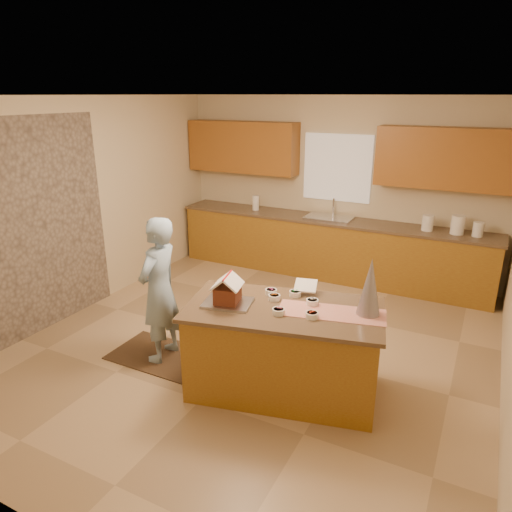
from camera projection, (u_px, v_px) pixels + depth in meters
name	position (u px, v px, depth m)	size (l,w,h in m)	color
floor	(256.00, 345.00, 5.34)	(5.50, 5.50, 0.00)	tan
ceiling	(256.00, 95.00, 4.45)	(5.50, 5.50, 0.00)	silver
wall_back	(337.00, 187.00, 7.21)	(5.50, 5.50, 0.00)	beige
wall_front	(30.00, 355.00, 2.58)	(5.50, 5.50, 0.00)	beige
wall_left	(81.00, 207.00, 5.97)	(5.50, 5.50, 0.00)	beige
stone_accent	(30.00, 230.00, 5.32)	(2.50, 2.50, 0.00)	gray
window_curtain	(337.00, 168.00, 7.09)	(1.05, 0.03, 1.00)	white
back_counter_base	(328.00, 249.00, 7.26)	(4.80, 0.60, 0.88)	olive
back_counter_top	(329.00, 220.00, 7.11)	(4.85, 0.63, 0.04)	brown
upper_cabinet_left	(243.00, 147.00, 7.55)	(1.85, 0.35, 0.80)	#995B20
upper_cabinet_right	(448.00, 158.00, 6.22)	(1.85, 0.35, 0.80)	#995B20
sink	(329.00, 221.00, 7.11)	(0.70, 0.45, 0.12)	silver
faucet	(333.00, 207.00, 7.21)	(0.03, 0.03, 0.28)	silver
island_base	(283.00, 352.00, 4.41)	(1.71, 0.85, 0.84)	olive
island_top	(284.00, 310.00, 4.26)	(1.78, 0.93, 0.04)	brown
table_runner	(331.00, 312.00, 4.16)	(0.95, 0.34, 0.01)	red
baking_tray	(228.00, 303.00, 4.33)	(0.44, 0.32, 0.02)	silver
cookbook	(306.00, 286.00, 4.53)	(0.21, 0.02, 0.17)	white
tinsel_tree	(370.00, 287.00, 4.05)	(0.21, 0.21, 0.52)	#AEAEBA
rug	(161.00, 355.00, 5.13)	(1.05, 0.69, 0.01)	black
boy	(159.00, 290.00, 4.85)	(0.57, 0.37, 1.55)	#8DACC8
canister_a	(428.00, 223.00, 6.46)	(0.16, 0.16, 0.22)	white
canister_b	(458.00, 225.00, 6.29)	(0.18, 0.18, 0.26)	white
canister_c	(478.00, 229.00, 6.19)	(0.14, 0.14, 0.20)	white
paper_towel	(256.00, 203.00, 7.60)	(0.11, 0.11, 0.24)	white
gingerbread_house	(228.00, 292.00, 4.29)	(0.31, 0.32, 0.27)	brown
candy_bowls	(290.00, 302.00, 4.32)	(0.64, 0.54, 0.05)	pink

